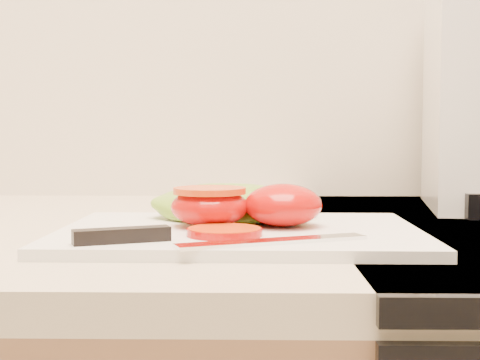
{
  "coord_description": "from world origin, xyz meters",
  "views": [
    {
      "loc": [
        0.09,
        0.94,
        1.03
      ],
      "look_at": [
        0.08,
        1.58,
        0.99
      ],
      "focal_mm": 50.0,
      "sensor_mm": 36.0,
      "label": 1
    }
  ],
  "objects": [
    {
      "name": "lettuce_leaf_1",
      "position": [
        0.11,
        1.64,
        0.95
      ],
      "size": [
        0.14,
        0.13,
        0.03
      ],
      "primitive_type": "ellipsoid",
      "rotation": [
        0.0,
        0.0,
        0.57
      ],
      "color": "#86BC31",
      "rests_on": "cutting_board"
    },
    {
      "name": "lettuce_leaf_0",
      "position": [
        0.07,
        1.64,
        0.96
      ],
      "size": [
        0.17,
        0.12,
        0.03
      ],
      "primitive_type": "ellipsoid",
      "rotation": [
        0.0,
        0.0,
        -0.08
      ],
      "color": "#86BC31",
      "rests_on": "cutting_board"
    },
    {
      "name": "knife",
      "position": [
        0.03,
        1.48,
        0.94
      ],
      "size": [
        0.24,
        0.08,
        0.01
      ],
      "rotation": [
        0.0,
        0.0,
        0.39
      ],
      "color": "silver",
      "rests_on": "cutting_board"
    },
    {
      "name": "cutting_board",
      "position": [
        0.08,
        1.57,
        0.94
      ],
      "size": [
        0.34,
        0.25,
        0.01
      ],
      "primitive_type": "cube",
      "rotation": [
        0.0,
        0.0,
        -0.01
      ],
      "color": "white",
      "rests_on": "counter"
    },
    {
      "name": "tomato_half_cut",
      "position": [
        0.05,
        1.58,
        0.96
      ],
      "size": [
        0.08,
        0.08,
        0.04
      ],
      "color": "#C00503",
      "rests_on": "cutting_board"
    },
    {
      "name": "tomato_half_dome",
      "position": [
        0.12,
        1.58,
        0.96
      ],
      "size": [
        0.08,
        0.08,
        0.04
      ],
      "primitive_type": "ellipsoid",
      "color": "#C00503",
      "rests_on": "cutting_board"
    },
    {
      "name": "tomato_slice_0",
      "position": [
        0.07,
        1.52,
        0.94
      ],
      "size": [
        0.06,
        0.06,
        0.01
      ],
      "primitive_type": "cylinder",
      "color": "#CC570A",
      "rests_on": "cutting_board"
    }
  ]
}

